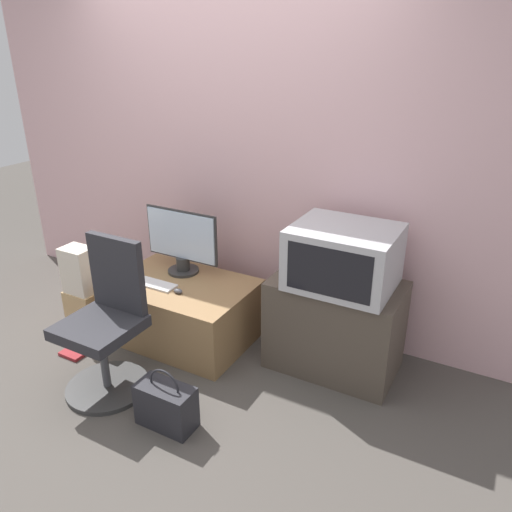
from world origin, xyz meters
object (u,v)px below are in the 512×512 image
handbag (166,405)px  main_monitor (182,242)px  book (75,352)px  office_chair (107,328)px  mouse (178,291)px  crt_tv (344,257)px  keyboard (156,284)px  cardboard_box_lower (85,310)px

handbag → main_monitor: bearing=120.4°
book → office_chair: bearing=-13.6°
mouse → crt_tv: 1.14m
mouse → handbag: 0.84m
keyboard → office_chair: bearing=-81.9°
keyboard → book: bearing=-131.6°
main_monitor → office_chair: bearing=-87.1°
mouse → book: size_ratio=0.39×
keyboard → office_chair: office_chair is taller
main_monitor → mouse: main_monitor is taller
office_chair → mouse: bearing=76.6°
main_monitor → office_chair: (0.04, -0.84, -0.26)m
keyboard → main_monitor: bearing=82.2°
book → keyboard: bearing=48.4°
mouse → crt_tv: bearing=16.2°
keyboard → crt_tv: 1.33m
cardboard_box_lower → handbag: (1.17, -0.53, -0.03)m
mouse → handbag: bearing=-59.4°
main_monitor → book: (-0.43, -0.72, -0.66)m
keyboard → cardboard_box_lower: 0.65m
mouse → cardboard_box_lower: size_ratio=0.21×
main_monitor → mouse: (0.17, -0.30, -0.22)m
crt_tv → office_chair: 1.49m
office_chair → keyboard: bearing=98.1°
office_chair → cardboard_box_lower: office_chair is taller
handbag → book: handbag is taller
mouse → crt_tv: crt_tv is taller
mouse → office_chair: (-0.13, -0.54, -0.04)m
keyboard → crt_tv: size_ratio=0.48×
keyboard → handbag: bearing=-48.7°
main_monitor → cardboard_box_lower: (-0.60, -0.44, -0.51)m
office_chair → crt_tv: bearing=35.7°
main_monitor → handbag: (0.57, -0.96, -0.54)m
office_chair → cardboard_box_lower: size_ratio=3.01×
main_monitor → handbag: bearing=-59.6°
keyboard → office_chair: 0.57m
mouse → book: 0.86m
main_monitor → handbag: size_ratio=1.61×
main_monitor → cardboard_box_lower: main_monitor is taller
keyboard → office_chair: size_ratio=0.31×
cardboard_box_lower → handbag: 1.28m
main_monitor → keyboard: size_ratio=2.00×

